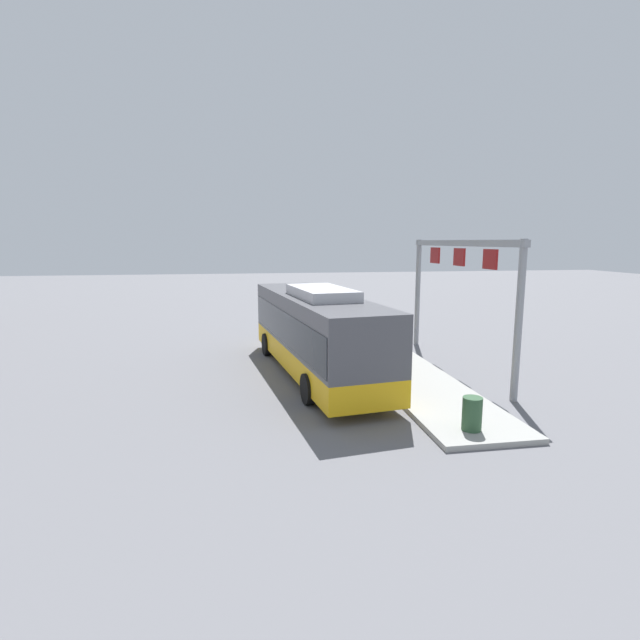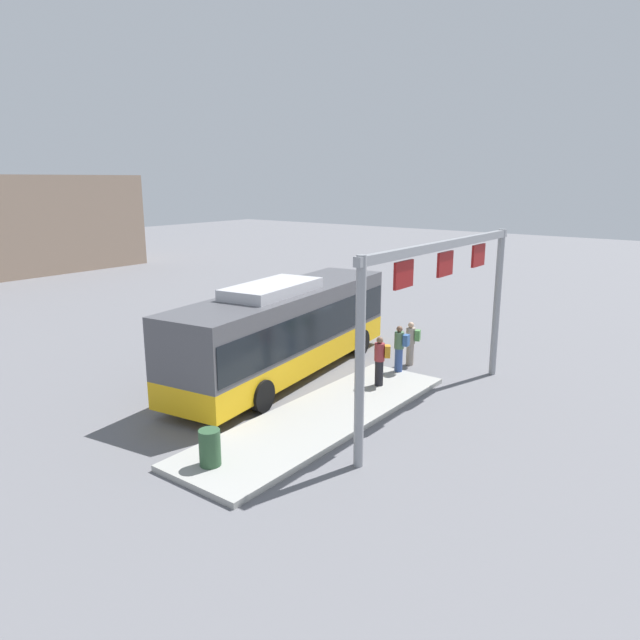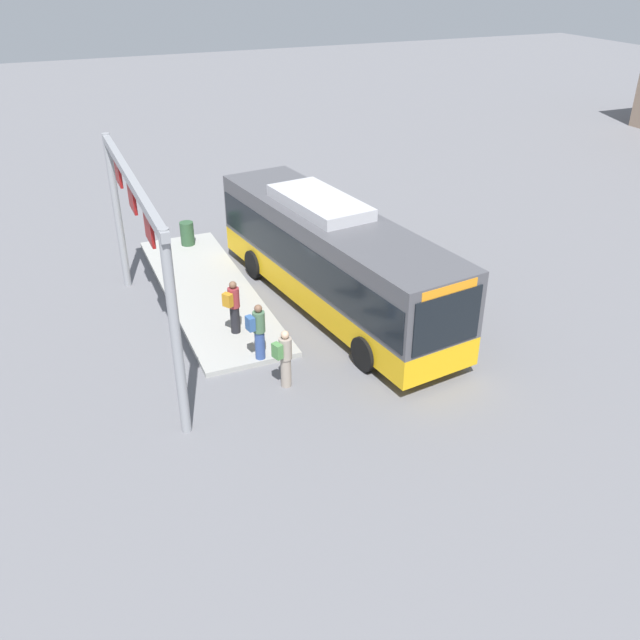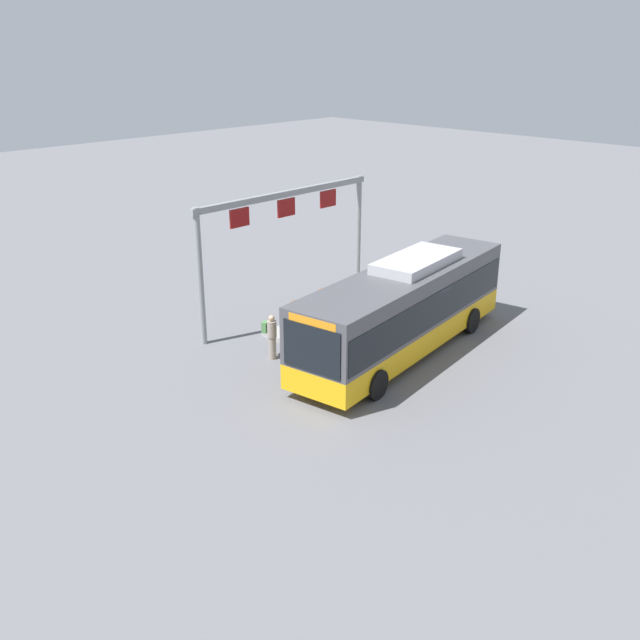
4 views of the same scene
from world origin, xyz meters
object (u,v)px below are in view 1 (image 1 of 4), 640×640
object	(u,v)px
person_waiting_near	(379,334)
person_waiting_mid	(396,341)
bus_main	(315,328)
trash_bin	(472,414)
person_boarding	(366,332)

from	to	relation	value
person_waiting_near	person_waiting_mid	size ratio (longest dim) A/B	1.00
bus_main	person_waiting_near	distance (m)	4.11
bus_main	trash_bin	size ratio (longest dim) A/B	12.41
person_waiting_near	trash_bin	world-z (taller)	person_waiting_near
bus_main	person_boarding	bearing A→B (deg)	-46.68
person_waiting_mid	trash_bin	world-z (taller)	person_waiting_mid
person_boarding	trash_bin	size ratio (longest dim) A/B	1.86
person_boarding	person_waiting_near	world-z (taller)	person_waiting_near
bus_main	person_waiting_near	world-z (taller)	bus_main
person_waiting_near	bus_main	bearing A→B (deg)	25.86
person_boarding	person_waiting_mid	size ratio (longest dim) A/B	1.00
bus_main	person_waiting_near	size ratio (longest dim) A/B	6.69
bus_main	person_boarding	distance (m)	4.86
person_boarding	person_waiting_near	xyz separation A→B (m)	(-1.34, -0.27, 0.16)
trash_bin	person_boarding	bearing A→B (deg)	1.00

